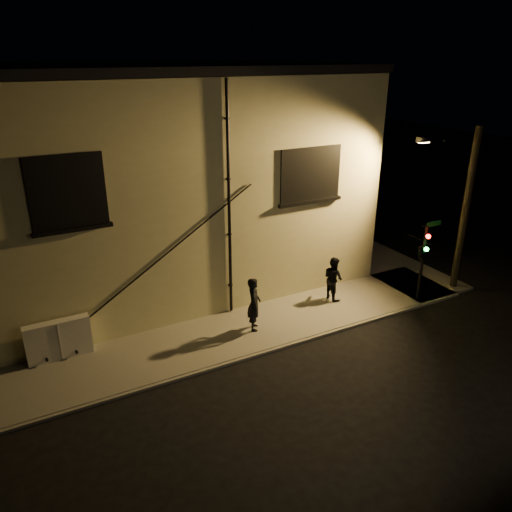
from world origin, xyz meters
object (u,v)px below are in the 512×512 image
pedestrian_a (254,304)px  pedestrian_b (333,278)px  utility_cabinet (59,340)px  streetlamp_pole (463,206)px  traffic_signal (422,251)px

pedestrian_a → pedestrian_b: size_ratio=1.12×
utility_cabinet → streetlamp_pole: (15.22, -2.10, 2.82)m
utility_cabinet → pedestrian_b: (10.15, -0.71, 0.22)m
traffic_signal → streetlamp_pole: streetlamp_pole is taller
utility_cabinet → pedestrian_b: pedestrian_b is taller
pedestrian_b → traffic_signal: bearing=-126.3°
pedestrian_b → streetlamp_pole: bearing=-109.0°
pedestrian_a → pedestrian_b: 3.90m
pedestrian_a → traffic_signal: bearing=-75.1°
streetlamp_pole → utility_cabinet: bearing=172.1°
pedestrian_a → streetlamp_pole: streetlamp_pole is taller
utility_cabinet → pedestrian_a: pedestrian_a is taller
pedestrian_a → utility_cabinet: bearing=102.9°
pedestrian_b → utility_cabinet: bearing=82.3°
pedestrian_a → pedestrian_b: pedestrian_a is taller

